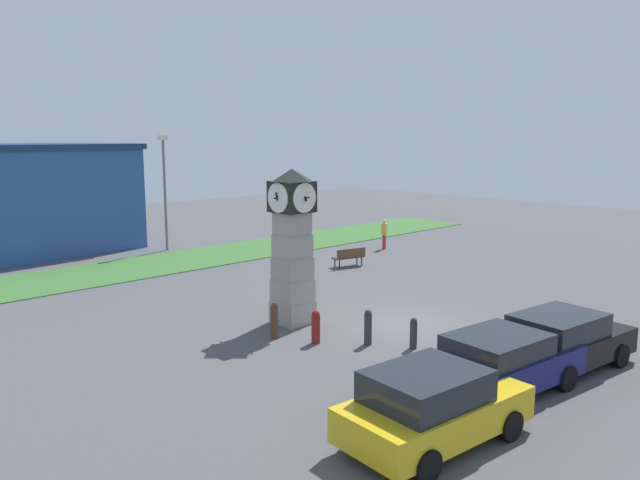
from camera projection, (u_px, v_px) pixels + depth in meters
name	position (u px, v px, depth m)	size (l,w,h in m)	color
ground_plane	(408.00, 325.00, 20.70)	(79.71, 79.71, 0.00)	#4C4C4F
clock_tower	(292.00, 244.00, 20.54)	(1.56, 1.63, 5.15)	#9B968C
bollard_near_tower	(274.00, 320.00, 19.24)	(0.23, 0.23, 1.13)	brown
bollard_mid_row	(316.00, 326.00, 18.80)	(0.27, 0.27, 1.03)	maroon
bollard_far_row	(368.00, 327.00, 18.66)	(0.23, 0.23, 1.09)	#333338
bollard_end_row	(413.00, 333.00, 18.34)	(0.22, 0.22, 0.93)	#333338
car_navy_sedan	(433.00, 406.00, 12.60)	(4.27, 2.34, 1.61)	gold
car_near_tower	(502.00, 362.00, 15.13)	(4.36, 2.39, 1.52)	navy
car_by_building	(562.00, 341.00, 16.65)	(4.48, 2.37, 1.57)	black
bench	(349.00, 256.00, 29.84)	(1.68, 0.87, 0.90)	brown
pedestrian_near_bench	(384.00, 232.00, 34.40)	(0.46, 0.38, 1.67)	red
street_lamp_near_road	(165.00, 185.00, 33.67)	(0.50, 0.24, 6.22)	slate
warehouse_blue_far	(5.00, 200.00, 32.50)	(13.07, 8.57, 5.79)	#2D5193
grass_verge_far	(136.00, 268.00, 29.58)	(47.82, 4.87, 0.04)	#386B2D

